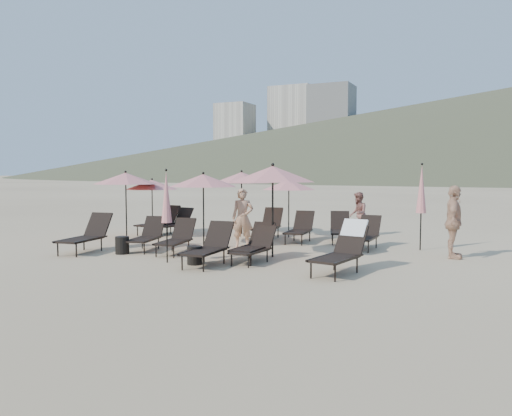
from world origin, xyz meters
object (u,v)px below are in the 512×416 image
at_px(side_table_0, 122,245).
at_px(umbrella_open_1, 203,181).
at_px(lounger_5, 343,248).
at_px(umbrella_open_4, 289,185).
at_px(lounger_0, 86,235).
at_px(lounger_1, 147,235).
at_px(umbrella_closed_0, 166,198).
at_px(lounger_11, 366,234).
at_px(umbrella_open_2, 273,174).
at_px(beachgoer_c, 454,222).
at_px(beachgoer_b, 358,214).
at_px(lounger_8, 268,224).
at_px(side_table_1, 195,255).
at_px(lounger_4, 255,246).
at_px(lounger_9, 300,228).
at_px(lounger_10, 340,228).
at_px(beachgoer_a, 243,218).
at_px(lounger_2, 177,238).
at_px(umbrella_closed_1, 421,190).
at_px(lounger_3, 254,244).
at_px(umbrella_open_3, 242,178).
at_px(umbrella_open_5, 152,185).
at_px(lounger_6, 160,221).
at_px(umbrella_open_0, 126,178).
at_px(lounger_12, 209,246).

bearing_deg(side_table_0, umbrella_open_1, 60.21).
relative_size(lounger_5, umbrella_open_4, 0.93).
height_order(lounger_0, lounger_1, lounger_0).
bearing_deg(umbrella_closed_0, lounger_11, 47.95).
xyz_separation_m(umbrella_open_2, beachgoer_c, (4.33, 1.82, -1.24)).
bearing_deg(beachgoer_b, lounger_8, -66.66).
relative_size(lounger_8, side_table_1, 4.07).
bearing_deg(lounger_4, lounger_9, 98.02).
height_order(lounger_0, lounger_10, lounger_0).
distance_m(lounger_1, beachgoer_a, 2.83).
distance_m(side_table_0, side_table_1, 2.70).
relative_size(umbrella_closed_0, beachgoer_a, 1.32).
bearing_deg(lounger_10, side_table_1, -128.89).
xyz_separation_m(lounger_2, umbrella_closed_1, (6.05, 3.44, 1.31)).
bearing_deg(lounger_8, lounger_3, -78.50).
distance_m(umbrella_open_2, beachgoer_b, 5.74).
xyz_separation_m(lounger_2, beachgoer_b, (3.61, 6.02, 0.34)).
relative_size(lounger_10, umbrella_open_2, 0.71).
bearing_deg(lounger_11, lounger_1, -151.73).
bearing_deg(umbrella_open_1, beachgoer_c, 7.03).
relative_size(umbrella_open_3, umbrella_open_5, 1.14).
xyz_separation_m(umbrella_closed_0, side_table_1, (0.75, 0.08, -1.40)).
relative_size(umbrella_open_4, side_table_1, 4.60).
distance_m(umbrella_open_5, beachgoer_a, 4.65).
distance_m(lounger_3, lounger_8, 4.39).
bearing_deg(lounger_6, lounger_10, 14.22).
bearing_deg(umbrella_closed_0, lounger_9, 70.77).
xyz_separation_m(lounger_3, lounger_11, (2.12, 3.19, 0.01)).
bearing_deg(lounger_2, umbrella_open_1, 81.16).
bearing_deg(umbrella_open_3, umbrella_open_0, -138.02).
bearing_deg(lounger_12, lounger_10, 67.86).
distance_m(lounger_3, umbrella_closed_1, 5.25).
relative_size(lounger_10, umbrella_open_0, 0.77).
bearing_deg(lounger_8, beachgoer_a, -93.18).
xyz_separation_m(lounger_11, umbrella_open_4, (-2.99, 1.43, 1.38)).
relative_size(umbrella_open_2, umbrella_open_4, 1.20).
relative_size(umbrella_open_4, umbrella_closed_0, 0.89).
relative_size(lounger_4, umbrella_open_3, 0.66).
bearing_deg(umbrella_open_4, beachgoer_b, 36.62).
bearing_deg(beachgoer_a, lounger_4, -78.22).
relative_size(lounger_0, lounger_5, 1.00).
distance_m(lounger_4, side_table_0, 3.89).
bearing_deg(side_table_1, lounger_12, 14.27).
distance_m(umbrella_open_4, side_table_0, 6.17).
distance_m(lounger_3, lounger_11, 3.83).
distance_m(umbrella_open_3, beachgoer_c, 7.81).
xyz_separation_m(lounger_5, lounger_10, (-1.40, 4.87, -0.10)).
xyz_separation_m(lounger_4, lounger_10, (0.92, 4.56, 0.04)).
bearing_deg(lounger_1, umbrella_open_3, 67.09).
height_order(umbrella_open_2, umbrella_open_5, umbrella_open_2).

